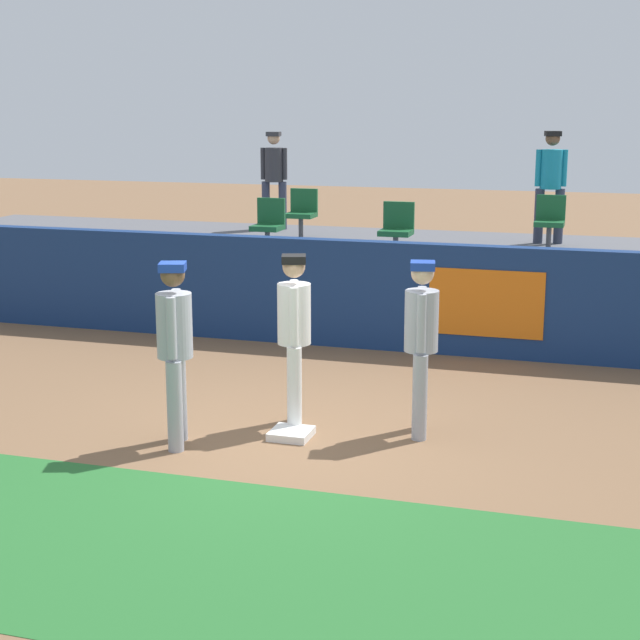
{
  "coord_description": "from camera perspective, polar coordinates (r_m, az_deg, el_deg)",
  "views": [
    {
      "loc": [
        3.04,
        -8.68,
        3.27
      ],
      "look_at": [
        0.06,
        1.14,
        1.0
      ],
      "focal_mm": 54.64,
      "sensor_mm": 36.0,
      "label": 1
    }
  ],
  "objects": [
    {
      "name": "player_coach_visitor",
      "position": [
        9.45,
        -8.5,
        -1.23
      ],
      "size": [
        0.44,
        0.49,
        1.82
      ],
      "rotation": [
        0.0,
        0.0,
        -1.25
      ],
      "color": "#9EA3AD",
      "rests_on": "ground_plane"
    },
    {
      "name": "seat_back_left",
      "position": [
        16.81,
        -1.06,
        6.43
      ],
      "size": [
        0.48,
        0.44,
        0.84
      ],
      "color": "#4C4C51",
      "rests_on": "bleacher_platform"
    },
    {
      "name": "player_fielder_home",
      "position": [
        9.94,
        -1.5,
        -0.51
      ],
      "size": [
        0.43,
        0.58,
        1.8
      ],
      "rotation": [
        0.0,
        0.0,
        -1.26
      ],
      "color": "white",
      "rests_on": "ground_plane"
    },
    {
      "name": "grass_foreground_strip",
      "position": [
        7.6,
        -8.75,
        -13.14
      ],
      "size": [
        18.0,
        2.8,
        0.01
      ],
      "primitive_type": "cube",
      "color": "#26662B",
      "rests_on": "ground_plane"
    },
    {
      "name": "ground_plane",
      "position": [
        9.76,
        -2.32,
        -7.11
      ],
      "size": [
        60.0,
        60.0,
        0.0
      ],
      "primitive_type": "plane",
      "color": "brown"
    },
    {
      "name": "seat_front_left",
      "position": [
        15.1,
        -3.02,
        5.72
      ],
      "size": [
        0.44,
        0.44,
        0.84
      ],
      "color": "#4C4C51",
      "rests_on": "bleacher_platform"
    },
    {
      "name": "bleacher_platform",
      "position": [
        15.78,
        5.5,
        2.36
      ],
      "size": [
        18.0,
        4.8,
        1.03
      ],
      "primitive_type": "cube",
      "color": "#59595E",
      "rests_on": "ground_plane"
    },
    {
      "name": "field_wall",
      "position": [
        13.26,
        3.33,
        1.46
      ],
      "size": [
        18.0,
        0.26,
        1.48
      ],
      "color": "navy",
      "rests_on": "ground_plane"
    },
    {
      "name": "first_base",
      "position": [
        9.85,
        -1.7,
        -6.67
      ],
      "size": [
        0.4,
        0.4,
        0.08
      ],
      "primitive_type": "cube",
      "color": "white",
      "rests_on": "ground_plane"
    },
    {
      "name": "spectator_capped",
      "position": [
        18.01,
        -2.71,
        8.59
      ],
      "size": [
        0.49,
        0.37,
        1.77
      ],
      "rotation": [
        0.0,
        0.0,
        3.26
      ],
      "color": "#33384C",
      "rests_on": "bleacher_platform"
    },
    {
      "name": "seat_back_right",
      "position": [
        16.03,
        13.31,
        5.8
      ],
      "size": [
        0.46,
        0.44,
        0.84
      ],
      "color": "#4C4C51",
      "rests_on": "bleacher_platform"
    },
    {
      "name": "spectator_hooded",
      "position": [
        16.51,
        13.36,
        8.04
      ],
      "size": [
        0.5,
        0.42,
        1.83
      ],
      "rotation": [
        0.0,
        0.0,
        3.37
      ],
      "color": "#33384C",
      "rests_on": "bleacher_platform"
    },
    {
      "name": "player_runner_visitor",
      "position": [
        9.72,
        5.94,
        -0.92
      ],
      "size": [
        0.39,
        0.49,
        1.78
      ],
      "rotation": [
        0.0,
        0.0,
        -1.38
      ],
      "color": "#9EA3AD",
      "rests_on": "ground_plane"
    },
    {
      "name": "seat_front_center",
      "position": [
        14.54,
        4.53,
        5.44
      ],
      "size": [
        0.46,
        0.44,
        0.84
      ],
      "color": "#4C4C51",
      "rests_on": "bleacher_platform"
    }
  ]
}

